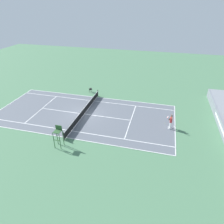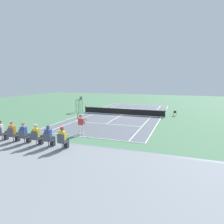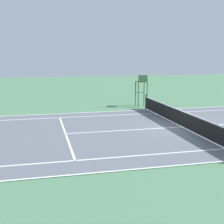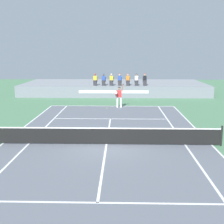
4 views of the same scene
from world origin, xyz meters
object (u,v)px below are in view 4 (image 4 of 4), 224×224
(spectator_seated_4, at_px, (128,80))
(tennis_ball, at_px, (107,108))
(spectator_seated_0, at_px, (95,80))
(spectator_seated_1, at_px, (104,80))
(spectator_seated_3, at_px, (120,80))
(tennis_player, at_px, (119,96))
(spectator_seated_5, at_px, (136,80))
(spectator_seated_6, at_px, (145,80))
(spectator_seated_2, at_px, (111,80))

(spectator_seated_4, bearing_deg, tennis_ball, -104.97)
(spectator_seated_0, distance_m, spectator_seated_1, 0.92)
(spectator_seated_3, distance_m, tennis_player, 6.80)
(spectator_seated_4, height_order, tennis_ball, spectator_seated_4)
(spectator_seated_1, relative_size, tennis_player, 0.61)
(spectator_seated_5, xyz_separation_m, spectator_seated_6, (0.90, 0.00, 0.00))
(spectator_seated_6, relative_size, tennis_player, 0.61)
(spectator_seated_1, bearing_deg, tennis_ball, -84.84)
(spectator_seated_1, relative_size, tennis_ball, 18.60)
(spectator_seated_2, bearing_deg, tennis_player, -82.59)
(spectator_seated_6, bearing_deg, tennis_player, -112.03)
(spectator_seated_5, height_order, spectator_seated_6, same)
(spectator_seated_2, height_order, spectator_seated_4, same)
(spectator_seated_2, height_order, tennis_ball, spectator_seated_2)
(spectator_seated_3, relative_size, spectator_seated_6, 1.00)
(spectator_seated_2, bearing_deg, spectator_seated_3, 0.00)
(spectator_seated_5, relative_size, tennis_ball, 18.60)
(spectator_seated_2, relative_size, tennis_player, 0.61)
(spectator_seated_6, distance_m, tennis_ball, 8.45)
(spectator_seated_6, distance_m, tennis_player, 7.33)
(spectator_seated_1, xyz_separation_m, spectator_seated_4, (2.62, 0.00, 0.00))
(spectator_seated_2, bearing_deg, spectator_seated_0, 180.00)
(spectator_seated_1, height_order, tennis_ball, spectator_seated_1)
(spectator_seated_6, height_order, tennis_ball, spectator_seated_6)
(spectator_seated_1, distance_m, spectator_seated_5, 3.55)
(spectator_seated_4, distance_m, tennis_ball, 7.81)
(spectator_seated_4, bearing_deg, spectator_seated_3, 180.00)
(spectator_seated_3, xyz_separation_m, spectator_seated_4, (0.88, 0.00, 0.00))
(spectator_seated_4, xyz_separation_m, tennis_ball, (-1.96, -7.34, -1.81))
(spectator_seated_5, bearing_deg, spectator_seated_4, 180.00)
(spectator_seated_1, bearing_deg, spectator_seated_0, 180.00)
(spectator_seated_1, xyz_separation_m, spectator_seated_6, (4.45, 0.00, 0.00))
(spectator_seated_0, xyz_separation_m, spectator_seated_1, (0.92, 0.00, 0.00))
(spectator_seated_1, xyz_separation_m, spectator_seated_3, (1.75, 0.00, 0.00))
(spectator_seated_1, distance_m, spectator_seated_3, 1.75)
(spectator_seated_3, bearing_deg, spectator_seated_5, 0.00)
(spectator_seated_0, xyz_separation_m, tennis_player, (2.64, -6.75, -0.85))
(spectator_seated_3, bearing_deg, spectator_seated_2, 180.00)
(tennis_ball, bearing_deg, tennis_player, 29.02)
(spectator_seated_1, relative_size, spectator_seated_3, 1.00)
(spectator_seated_2, bearing_deg, spectator_seated_1, 180.00)
(spectator_seated_0, relative_size, spectator_seated_4, 1.00)
(spectator_seated_2, xyz_separation_m, spectator_seated_6, (3.61, 0.00, 0.00))
(spectator_seated_1, height_order, spectator_seated_3, same)
(spectator_seated_0, height_order, tennis_player, spectator_seated_0)
(spectator_seated_4, xyz_separation_m, spectator_seated_6, (1.83, 0.00, 0.00))
(spectator_seated_4, bearing_deg, spectator_seated_1, 180.00)
(spectator_seated_3, distance_m, spectator_seated_6, 2.70)
(spectator_seated_0, distance_m, spectator_seated_4, 3.54)
(spectator_seated_0, distance_m, spectator_seated_5, 4.47)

